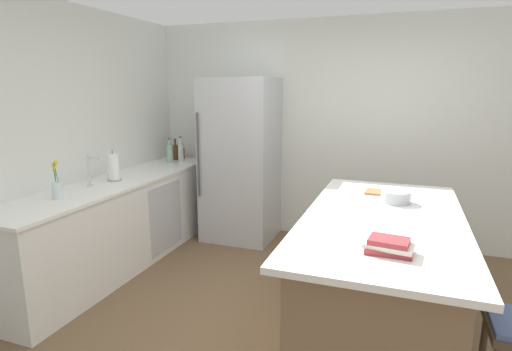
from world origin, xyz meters
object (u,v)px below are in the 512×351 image
refrigerator (241,160)px  gin_bottle (170,153)px  syrup_bottle (176,152)px  hot_sauce_bottle (183,153)px  cookbook_stack (389,246)px  sink_faucet (90,170)px  mixing_bowl (396,197)px  flower_vase (57,187)px  paper_towel_roll (114,168)px  kitchen_island (379,277)px  cutting_board (384,193)px  soda_bottle (181,152)px

refrigerator → gin_bottle: (-0.91, -0.12, 0.05)m
syrup_bottle → gin_bottle: bearing=-82.3°
hot_sauce_bottle → cookbook_stack: (2.67, -2.43, -0.00)m
sink_faucet → cookbook_stack: bearing=-16.0°
refrigerator → mixing_bowl: bearing=-33.6°
hot_sauce_bottle → flower_vase: bearing=-89.7°
hot_sauce_bottle → cookbook_stack: 3.61m
paper_towel_roll → syrup_bottle: 1.26m
kitchen_island → sink_faucet: 2.72m
sink_faucet → cutting_board: 2.68m
paper_towel_roll → mixing_bowl: paper_towel_roll is taller
refrigerator → kitchen_island: bearing=-42.6°
refrigerator → cutting_board: refrigerator is taller
syrup_bottle → soda_bottle: (0.13, -0.09, 0.02)m
sink_faucet → hot_sauce_bottle: (0.04, 1.65, -0.08)m
refrigerator → soda_bottle: refrigerator is taller
sink_faucet → mixing_bowl: (2.72, 0.29, -0.08)m
flower_vase → syrup_bottle: bearing=91.7°
sink_faucet → soda_bottle: bearing=85.5°
kitchen_island → hot_sauce_bottle: bearing=146.1°
gin_bottle → hot_sauce_bottle: bearing=85.1°
soda_bottle → cutting_board: bearing=-20.1°
gin_bottle → cutting_board: bearing=-17.6°
cookbook_stack → mixing_bowl: bearing=89.6°
refrigerator → sink_faucet: refrigerator is taller
flower_vase → cutting_board: size_ratio=1.05×
gin_bottle → soda_bottle: bearing=40.9°
refrigerator → hot_sauce_bottle: refrigerator is taller
refrigerator → cookbook_stack: (1.79, -2.27, 0.01)m
syrup_bottle → cutting_board: size_ratio=0.85×
kitchen_island → hot_sauce_bottle: size_ratio=11.31×
soda_bottle → cookbook_stack: (2.59, -2.24, -0.05)m
soda_bottle → cutting_board: 2.67m
soda_bottle → hot_sauce_bottle: bearing=113.2°
paper_towel_roll → cutting_board: (2.59, 0.26, -0.09)m
flower_vase → mixing_bowl: size_ratio=1.48×
cutting_board → mixing_bowl: bearing=-69.2°
flower_vase → hot_sauce_bottle: (-0.01, 2.10, -0.02)m
kitchen_island → gin_bottle: size_ratio=7.22×
refrigerator → cutting_board: 1.95m
cookbook_stack → refrigerator: bearing=128.3°
cookbook_stack → mixing_bowl: (0.01, 1.07, 0.01)m
paper_towel_roll → soda_bottle: bearing=85.9°
refrigerator → hot_sauce_bottle: (-0.88, 0.16, 0.01)m
gin_bottle → cutting_board: size_ratio=0.94×
sink_faucet → gin_bottle: size_ratio=1.00×
sink_faucet → hot_sauce_bottle: bearing=88.8°
soda_bottle → cookbook_stack: 3.42m
flower_vase → syrup_bottle: (-0.06, 2.00, 0.00)m
syrup_bottle → refrigerator: bearing=-3.8°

